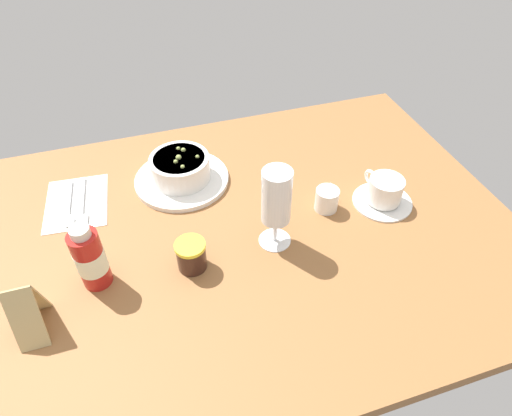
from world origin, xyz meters
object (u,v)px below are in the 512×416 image
at_px(wine_glass, 276,200).
at_px(menu_card, 26,310).
at_px(cutlery_setting, 76,203).
at_px(creamer_jug, 327,199).
at_px(porridge_bowl, 181,171).
at_px(jam_jar, 191,255).
at_px(sauce_bottle_red, 90,258).
at_px(coffee_cup, 384,192).

relative_size(wine_glass, menu_card, 1.62).
xyz_separation_m(cutlery_setting, creamer_jug, (-0.53, 0.18, 0.02)).
bearing_deg(menu_card, creamer_jug, -168.12).
distance_m(porridge_bowl, menu_card, 0.44).
bearing_deg(jam_jar, menu_card, 10.61).
bearing_deg(cutlery_setting, menu_card, 76.86).
relative_size(porridge_bowl, sauce_bottle_red, 1.55).
height_order(porridge_bowl, creamer_jug, porridge_bowl).
relative_size(cutlery_setting, jam_jar, 2.98).
distance_m(coffee_cup, wine_glass, 0.28).
bearing_deg(jam_jar, coffee_cup, -173.40).
relative_size(cutlery_setting, menu_card, 1.67).
bearing_deg(menu_card, wine_glass, -171.60).
relative_size(coffee_cup, menu_card, 1.19).
xyz_separation_m(wine_glass, jam_jar, (0.17, 0.01, -0.08)).
distance_m(coffee_cup, creamer_jug, 0.13).
distance_m(creamer_jug, sauce_bottle_red, 0.50).
relative_size(creamer_jug, menu_card, 0.53).
bearing_deg(porridge_bowl, coffee_cup, 153.23).
height_order(creamer_jug, jam_jar, jam_jar).
relative_size(porridge_bowl, coffee_cup, 1.66).
bearing_deg(sauce_bottle_red, porridge_bowl, -130.51).
distance_m(porridge_bowl, cutlery_setting, 0.24).
xyz_separation_m(wine_glass, sauce_bottle_red, (0.35, -0.00, -0.05)).
xyz_separation_m(coffee_cup, creamer_jug, (0.13, -0.02, -0.00)).
height_order(coffee_cup, sauce_bottle_red, sauce_bottle_red).
bearing_deg(coffee_cup, porridge_bowl, -26.77).
height_order(coffee_cup, creamer_jug, coffee_cup).
bearing_deg(jam_jar, porridge_bowl, -96.33).
xyz_separation_m(cutlery_setting, coffee_cup, (-0.65, 0.20, 0.03)).
bearing_deg(coffee_cup, creamer_jug, -9.56).
bearing_deg(coffee_cup, sauce_bottle_red, 2.96).
bearing_deg(menu_card, jam_jar, -169.39).
height_order(porridge_bowl, sauce_bottle_red, sauce_bottle_red).
xyz_separation_m(porridge_bowl, jam_jar, (0.03, 0.26, -0.00)).
bearing_deg(cutlery_setting, jam_jar, 129.97).
bearing_deg(wine_glass, creamer_jug, -157.47).
bearing_deg(creamer_jug, coffee_cup, 170.44).
bearing_deg(menu_card, coffee_cup, -171.82).
relative_size(creamer_jug, wine_glass, 0.33).
bearing_deg(menu_card, sauce_bottle_red, -145.85).
xyz_separation_m(creamer_jug, jam_jar, (0.31, 0.07, 0.01)).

